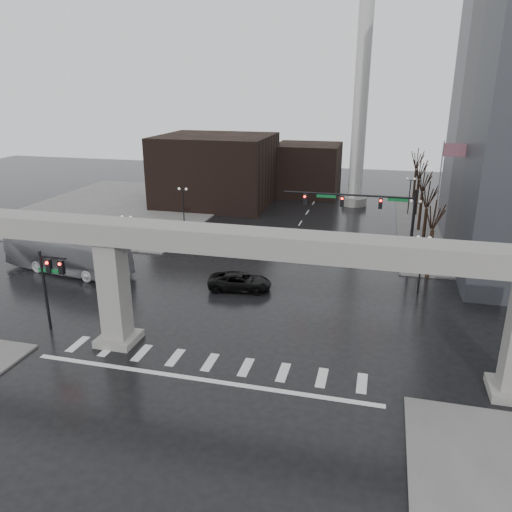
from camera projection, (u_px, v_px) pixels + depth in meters
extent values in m
plane|color=black|center=(215.00, 355.00, 32.94)|extent=(160.00, 160.00, 0.00)
cube|color=slate|center=(125.00, 207.00, 71.97)|extent=(28.00, 36.00, 0.15)
cube|color=gray|center=(211.00, 239.00, 30.33)|extent=(48.00, 2.20, 1.40)
cube|color=gray|center=(114.00, 293.00, 33.39)|extent=(1.60, 1.60, 7.30)
cube|color=gray|center=(119.00, 339.00, 34.50)|extent=(2.60, 2.60, 0.50)
cube|color=gray|center=(512.00, 391.00, 28.65)|extent=(2.60, 2.60, 0.50)
cube|color=black|center=(216.00, 170.00, 73.05)|extent=(16.00, 14.00, 10.00)
cube|color=black|center=(307.00, 169.00, 79.72)|extent=(10.00, 10.00, 8.00)
cylinder|color=silver|center=(361.00, 99.00, 68.77)|extent=(2.00, 2.00, 30.00)
cylinder|color=gray|center=(354.00, 201.00, 73.47)|extent=(3.60, 3.60, 1.20)
cylinder|color=black|center=(412.00, 232.00, 45.86)|extent=(0.24, 0.24, 8.00)
cylinder|color=black|center=(348.00, 195.00, 46.22)|extent=(12.00, 0.18, 0.18)
cube|color=black|center=(380.00, 204.00, 45.73)|extent=(0.35, 0.30, 1.00)
cube|color=black|center=(342.00, 201.00, 46.55)|extent=(0.35, 0.30, 1.00)
cube|color=black|center=(305.00, 199.00, 47.36)|extent=(0.35, 0.30, 1.00)
sphere|color=#FF0C05|center=(381.00, 201.00, 45.46)|extent=(0.20, 0.20, 0.20)
cube|color=#0D5C28|center=(398.00, 200.00, 45.23)|extent=(1.80, 0.05, 0.35)
cube|color=#0D5C28|center=(326.00, 196.00, 46.75)|extent=(1.80, 0.05, 0.35)
cylinder|color=black|center=(45.00, 291.00, 35.41)|extent=(0.20, 0.20, 6.00)
cylinder|color=black|center=(53.00, 258.00, 34.33)|extent=(2.00, 0.14, 0.14)
cube|color=black|center=(49.00, 266.00, 34.64)|extent=(0.35, 0.30, 1.00)
cube|color=black|center=(62.00, 267.00, 34.40)|extent=(0.35, 0.30, 1.00)
cube|color=#0D5C28|center=(48.00, 271.00, 34.78)|extent=(1.60, 0.05, 0.30)
cylinder|color=silver|center=(436.00, 205.00, 47.62)|extent=(0.12, 0.12, 12.00)
cube|color=#AE122B|center=(455.00, 150.00, 45.69)|extent=(2.00, 0.03, 1.20)
cylinder|color=black|center=(421.00, 267.00, 41.82)|extent=(0.14, 0.14, 4.80)
cube|color=black|center=(424.00, 240.00, 41.05)|extent=(0.90, 0.06, 0.06)
sphere|color=silver|center=(418.00, 237.00, 41.09)|extent=(0.32, 0.32, 0.32)
sphere|color=silver|center=(430.00, 238.00, 40.88)|extent=(0.32, 0.32, 0.32)
cylinder|color=black|center=(414.00, 224.00, 54.64)|extent=(0.14, 0.14, 4.80)
cube|color=black|center=(416.00, 203.00, 53.87)|extent=(0.90, 0.06, 0.06)
sphere|color=silver|center=(412.00, 201.00, 53.91)|extent=(0.32, 0.32, 0.32)
sphere|color=silver|center=(420.00, 201.00, 53.70)|extent=(0.32, 0.32, 0.32)
cylinder|color=black|center=(409.00, 197.00, 67.46)|extent=(0.14, 0.14, 4.80)
cube|color=black|center=(411.00, 180.00, 66.69)|extent=(0.90, 0.06, 0.06)
sphere|color=silver|center=(408.00, 179.00, 66.73)|extent=(0.32, 0.32, 0.32)
sphere|color=silver|center=(415.00, 179.00, 66.52)|extent=(0.32, 0.32, 0.32)
cylinder|color=black|center=(129.00, 243.00, 48.14)|extent=(0.14, 0.14, 4.80)
cube|color=black|center=(126.00, 219.00, 47.37)|extent=(0.90, 0.06, 0.06)
sphere|color=silver|center=(122.00, 217.00, 47.41)|extent=(0.32, 0.32, 0.32)
sphere|color=silver|center=(131.00, 218.00, 47.20)|extent=(0.32, 0.32, 0.32)
cylinder|color=black|center=(184.00, 210.00, 60.96)|extent=(0.14, 0.14, 4.80)
cube|color=black|center=(183.00, 191.00, 60.19)|extent=(0.90, 0.06, 0.06)
sphere|color=silver|center=(179.00, 189.00, 60.23)|extent=(0.32, 0.32, 0.32)
sphere|color=silver|center=(186.00, 189.00, 60.02)|extent=(0.32, 0.32, 0.32)
cylinder|color=black|center=(220.00, 188.00, 73.78)|extent=(0.14, 0.14, 4.80)
cube|color=black|center=(219.00, 172.00, 73.01)|extent=(0.90, 0.06, 0.06)
sphere|color=silver|center=(216.00, 170.00, 73.05)|extent=(0.32, 0.32, 0.32)
sphere|color=silver|center=(222.00, 171.00, 72.84)|extent=(0.32, 0.32, 0.32)
cylinder|color=black|center=(430.00, 254.00, 45.29)|extent=(0.34, 0.34, 4.55)
cylinder|color=black|center=(434.00, 214.00, 44.07)|extent=(0.12, 1.52, 2.98)
cylinder|color=black|center=(440.00, 217.00, 44.26)|extent=(0.83, 1.14, 2.51)
cylinder|color=black|center=(424.00, 230.00, 52.60)|extent=(0.34, 0.34, 4.66)
cylinder|color=black|center=(428.00, 195.00, 51.35)|extent=(0.12, 1.55, 3.05)
cylinder|color=black|center=(433.00, 197.00, 51.54)|extent=(0.85, 1.16, 2.57)
cylinder|color=black|center=(420.00, 212.00, 59.91)|extent=(0.34, 0.34, 4.76)
cylinder|color=black|center=(424.00, 180.00, 58.63)|extent=(0.12, 1.59, 3.11)
cylinder|color=black|center=(428.00, 181.00, 58.82)|extent=(0.86, 1.18, 2.62)
cylinder|color=black|center=(417.00, 198.00, 67.22)|extent=(0.34, 0.34, 4.87)
cylinder|color=black|center=(420.00, 168.00, 65.91)|extent=(0.12, 1.62, 3.18)
cylinder|color=black|center=(424.00, 170.00, 66.11)|extent=(0.88, 1.20, 2.68)
cylinder|color=black|center=(414.00, 186.00, 74.53)|extent=(0.34, 0.34, 4.97)
cylinder|color=black|center=(417.00, 159.00, 73.19)|extent=(0.12, 1.65, 3.25)
cylinder|color=black|center=(421.00, 160.00, 73.39)|extent=(0.89, 1.23, 2.74)
imported|color=black|center=(240.00, 282.00, 43.09)|extent=(5.74, 3.19, 1.52)
imported|color=#A7A7AB|center=(67.00, 253.00, 46.94)|extent=(13.54, 5.33, 3.68)
imported|color=black|center=(288.00, 241.00, 54.09)|extent=(2.81, 5.00, 1.61)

